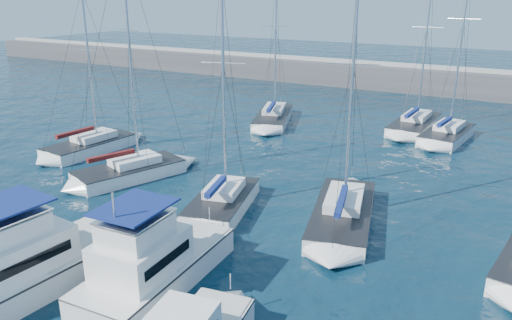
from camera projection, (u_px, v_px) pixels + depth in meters
The scene contains 11 objects.
ground at pixel (143, 262), 24.39m from camera, with size 220.00×220.00×0.00m, color black.
breakwater at pixel (405, 82), 66.91m from camera, with size 160.00×6.00×4.45m.
motor_yacht_port_inner at pixel (29, 264), 22.09m from camera, with size 4.53×10.81×4.69m.
motor_yacht_stbd_inner at pixel (152, 265), 22.00m from camera, with size 3.81×8.50×4.69m.
sailboat_mid_a at pixel (91, 146), 41.03m from camera, with size 3.76×7.86×13.01m.
sailboat_mid_b at pixel (130, 171), 35.19m from camera, with size 5.43×8.11×16.36m.
sailboat_mid_c at pixel (223, 201), 30.12m from camera, with size 4.59×7.25×13.97m.
sailboat_mid_d at pixel (343, 214), 28.53m from camera, with size 5.25×9.45×14.21m.
sailboat_back_a at pixel (273, 117), 50.38m from camera, with size 6.01×9.80×15.01m.
sailboat_back_b at pixel (415, 124), 47.66m from camera, with size 3.48×8.90×15.14m.
sailboat_back_c at pixel (447, 134), 44.22m from camera, with size 3.92×7.86×16.70m.
Camera 1 is at (15.38, -15.97, 12.59)m, focal length 35.00 mm.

